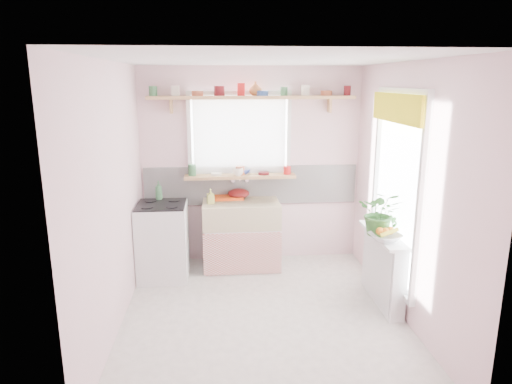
{
  "coord_description": "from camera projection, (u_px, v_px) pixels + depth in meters",
  "views": [
    {
      "loc": [
        -0.42,
        -4.16,
        2.32
      ],
      "look_at": [
        -0.03,
        0.55,
        1.16
      ],
      "focal_mm": 32.0,
      "sensor_mm": 36.0,
      "label": 1
    }
  ],
  "objects": [
    {
      "name": "room",
      "position": [
        314.0,
        166.0,
        5.18
      ],
      "size": [
        3.2,
        3.2,
        3.2
      ],
      "color": "white",
      "rests_on": "ground"
    },
    {
      "name": "shelf_crockery",
      "position": [
        250.0,
        91.0,
        5.52
      ],
      "size": [
        2.47,
        0.11,
        0.12
      ],
      "color": "#3F7F4C",
      "rests_on": "pine_shelf"
    },
    {
      "name": "cooker",
      "position": [
        163.0,
        241.0,
        5.43
      ],
      "size": [
        0.58,
        0.58,
        0.93
      ],
      "color": "white",
      "rests_on": "ground"
    },
    {
      "name": "radiator_ledge",
      "position": [
        383.0,
        267.0,
        4.82
      ],
      "size": [
        0.22,
        0.95,
        0.78
      ],
      "color": "white",
      "rests_on": "ground"
    },
    {
      "name": "sink_unit",
      "position": [
        241.0,
        234.0,
        5.75
      ],
      "size": [
        0.95,
        0.65,
        1.11
      ],
      "color": "white",
      "rests_on": "ground"
    },
    {
      "name": "dish_tray",
      "position": [
        229.0,
        197.0,
        5.84
      ],
      "size": [
        0.37,
        0.29,
        0.04
      ],
      "primitive_type": "cube",
      "rotation": [
        0.0,
        0.0,
        0.05
      ],
      "color": "#ED4D15",
      "rests_on": "sink_unit"
    },
    {
      "name": "shelf_vase",
      "position": [
        256.0,
        89.0,
        5.57
      ],
      "size": [
        0.2,
        0.2,
        0.17
      ],
      "primitive_type": "imported",
      "rotation": [
        0.0,
        0.0,
        0.29
      ],
      "color": "#B96C38",
      "rests_on": "pine_shelf"
    },
    {
      "name": "sill_crockery",
      "position": [
        240.0,
        170.0,
        5.75
      ],
      "size": [
        1.35,
        0.11,
        0.12
      ],
      "color": "#3F7F4C",
      "rests_on": "windowsill"
    },
    {
      "name": "cooker_bottle",
      "position": [
        159.0,
        190.0,
        5.51
      ],
      "size": [
        0.11,
        0.11,
        0.23
      ],
      "primitive_type": "imported",
      "rotation": [
        0.0,
        0.0,
        0.34
      ],
      "color": "#3B7748",
      "rests_on": "cooker"
    },
    {
      "name": "fruit_bowl",
      "position": [
        385.0,
        237.0,
        4.5
      ],
      "size": [
        0.39,
        0.39,
        0.07
      ],
      "primitive_type": "imported",
      "rotation": [
        0.0,
        0.0,
        0.35
      ],
      "color": "silver",
      "rests_on": "radiator_ledge"
    },
    {
      "name": "jade_plant",
      "position": [
        380.0,
        213.0,
        4.63
      ],
      "size": [
        0.54,
        0.52,
        0.48
      ],
      "primitive_type": "imported",
      "rotation": [
        0.0,
        0.0,
        -0.43
      ],
      "color": "#306428",
      "rests_on": "radiator_ledge"
    },
    {
      "name": "sill_bowl",
      "position": [
        242.0,
        171.0,
        5.81
      ],
      "size": [
        0.25,
        0.25,
        0.06
      ],
      "primitive_type": "imported",
      "rotation": [
        0.0,
        0.0,
        -0.3
      ],
      "color": "#374DB5",
      "rests_on": "windowsill"
    },
    {
      "name": "pine_shelf",
      "position": [
        252.0,
        97.0,
        5.54
      ],
      "size": [
        2.52,
        0.24,
        0.04
      ],
      "primitive_type": "cube",
      "color": "tan",
      "rests_on": "room"
    },
    {
      "name": "fruit",
      "position": [
        386.0,
        231.0,
        4.5
      ],
      "size": [
        0.2,
        0.14,
        0.1
      ],
      "color": "orange",
      "rests_on": "fruit_bowl"
    },
    {
      "name": "soap_bottle_sink",
      "position": [
        211.0,
        196.0,
        5.58
      ],
      "size": [
        0.1,
        0.1,
        0.18
      ],
      "primitive_type": "imported",
      "rotation": [
        0.0,
        0.0,
        0.21
      ],
      "color": "#C9D35E",
      "rests_on": "sink_unit"
    },
    {
      "name": "colander",
      "position": [
        239.0,
        193.0,
        5.84
      ],
      "size": [
        0.31,
        0.31,
        0.12
      ],
      "primitive_type": "ellipsoid",
      "rotation": [
        0.0,
        0.0,
        0.16
      ],
      "color": "#601010",
      "rests_on": "sink_unit"
    },
    {
      "name": "herb_pot",
      "position": [
        392.0,
        226.0,
        4.63
      ],
      "size": [
        0.14,
        0.12,
        0.22
      ],
      "primitive_type": "imported",
      "rotation": [
        0.0,
        0.0,
        0.43
      ],
      "color": "#2E6327",
      "rests_on": "radiator_ledge"
    },
    {
      "name": "windowsill",
      "position": [
        240.0,
        176.0,
        5.77
      ],
      "size": [
        1.4,
        0.22,
        0.04
      ],
      "primitive_type": "cube",
      "color": "tan",
      "rests_on": "room"
    },
    {
      "name": "sill_cup",
      "position": [
        238.0,
        172.0,
        5.69
      ],
      "size": [
        0.14,
        0.14,
        0.1
      ],
      "primitive_type": "imported",
      "rotation": [
        0.0,
        0.0,
        0.12
      ],
      "color": "white",
      "rests_on": "windowsill"
    }
  ]
}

